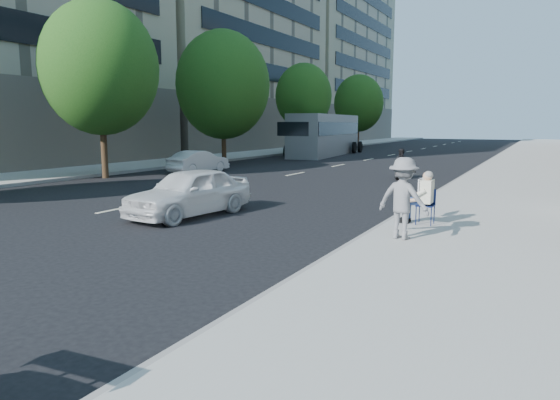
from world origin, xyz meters
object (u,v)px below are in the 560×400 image
Objects in this scene: seated_protester at (422,195)px; bus at (326,135)px; jogger at (403,198)px; white_sedan_near at (189,192)px; white_sedan_mid at (199,162)px; motorcycle at (402,165)px.

bus is at bearing 117.56° from seated_protester.
jogger is 6.22m from white_sedan_near.
white_sedan_near is 0.32× the size of bus.
white_sedan_mid is 10.48m from motorcycle.
bus reaches higher than white_sedan_near.
motorcycle is at bearing 106.83° from seated_protester.
jogger is at bearing -78.80° from motorcycle.
white_sedan_mid is at bearing 146.53° from seated_protester.
seated_protester is 11.73m from motorcycle.
jogger reaches higher than motorcycle.
bus is (-13.58, 27.81, 0.62)m from jogger.
white_sedan_near is at bearing 5.58° from jogger.
motorcycle is at bearing -61.41° from bus.
bus reaches higher than jogger.
seated_protester is at bearing -78.34° from jogger.
jogger is 0.49× the size of white_sedan_mid.
jogger is 0.85× the size of motorcycle.
white_sedan_near is 1.95× the size of motorcycle.
seated_protester is at bearing 153.47° from white_sedan_mid.
seated_protester reaches higher than motorcycle.
seated_protester is 6.29m from white_sedan_near.
white_sedan_mid is 17.02m from bus.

